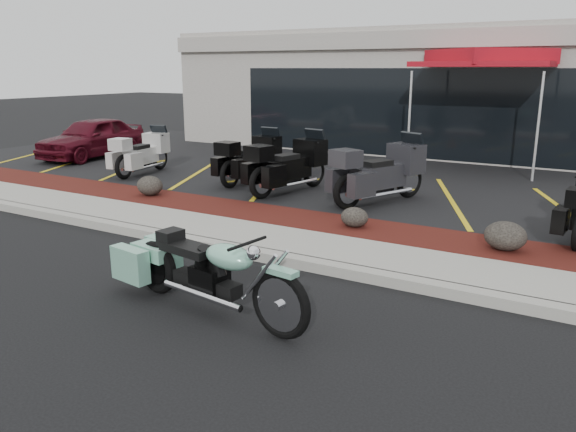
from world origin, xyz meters
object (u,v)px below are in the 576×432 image
Objects in this scene: hero_cruiser at (281,294)px; traffic_cone at (385,169)px; touring_white at (159,147)px; parked_car at (92,137)px; popup_canopy at (488,60)px.

traffic_cone is (-1.98, 8.41, -0.14)m from hero_cruiser.
touring_white is at bearing 148.12° from hero_cruiser.
parked_car is at bearing -171.84° from traffic_cone.
hero_cruiser is at bearing -76.78° from traffic_cone.
parked_car reaches higher than hero_cruiser.
parked_car is at bearing -169.13° from popup_canopy.
touring_white is (-7.66, 6.54, 0.24)m from hero_cruiser.
traffic_cone is at bearing 3.61° from parked_car.
parked_car is at bearing 72.57° from touring_white.
hero_cruiser is 0.73× the size of popup_canopy.
popup_canopy is at bearing 17.49° from parked_car.
traffic_cone is 0.11× the size of popup_canopy.
hero_cruiser is at bearing -99.52° from popup_canopy.
touring_white is at bearing -14.88° from parked_car.
hero_cruiser is 6.49× the size of traffic_cone.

